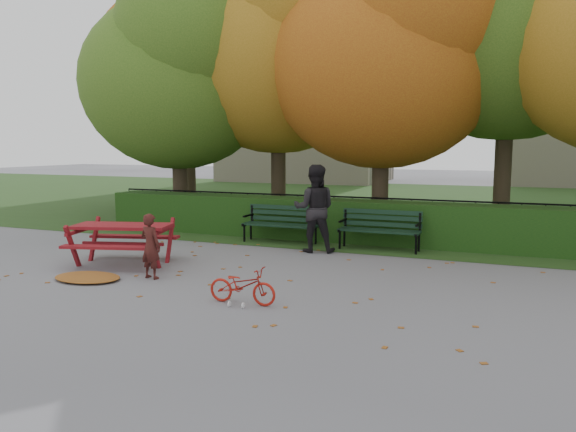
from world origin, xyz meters
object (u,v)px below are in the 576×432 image
at_px(tree_c, 394,45).
at_px(tree_f, 192,50).
at_px(adult, 315,209).
at_px(tree_a, 182,68).
at_px(bicycle, 242,285).
at_px(tree_b, 286,36).
at_px(child, 151,246).
at_px(bench_right, 380,227).
at_px(picnic_table, 123,233).
at_px(bench_left, 281,221).

height_order(tree_c, tree_f, tree_f).
bearing_deg(adult, tree_c, -124.09).
height_order(tree_a, tree_f, tree_f).
bearing_deg(bicycle, tree_b, 16.56).
relative_size(child, bicycle, 1.09).
distance_m(bench_right, adult, 1.56).
bearing_deg(tree_b, bicycle, -71.70).
bearing_deg(bicycle, tree_a, 36.36).
distance_m(picnic_table, bicycle, 3.78).
xyz_separation_m(tree_b, picnic_table, (-0.75, -6.51, -4.79)).
xyz_separation_m(bench_right, bicycle, (-0.87, -5.03, -0.24)).
height_order(bench_left, picnic_table, bench_left).
xyz_separation_m(bench_right, child, (-3.08, -4.22, 0.06)).
height_order(tree_f, child, tree_f).
height_order(tree_a, tree_c, tree_c).
relative_size(tree_f, bench_left, 5.10).
distance_m(tree_a, adult, 6.71).
bearing_deg(tree_f, tree_c, -22.35).
height_order(picnic_table, adult, adult).
relative_size(tree_c, bench_right, 4.44).
xyz_separation_m(bench_right, picnic_table, (-4.29, -3.46, 0.09)).
height_order(tree_f, picnic_table, tree_f).
bearing_deg(bicycle, tree_f, 33.12).
distance_m(bench_left, child, 4.28).
distance_m(bench_left, bench_right, 2.40).
distance_m(child, adult, 3.89).
bearing_deg(adult, bicycle, 79.38).
height_order(tree_a, bicycle, tree_a).
xyz_separation_m(tree_f, child, (5.15, -9.76, -5.12)).
relative_size(tree_b, adult, 4.60).
bearing_deg(tree_f, bicycle, -55.14).
bearing_deg(picnic_table, bench_right, 22.79).
bearing_deg(tree_b, bench_right, -40.67).
bearing_deg(child, adult, -108.51).
xyz_separation_m(tree_a, child, (3.21, -6.10, -3.95)).
relative_size(tree_a, child, 6.51).
bearing_deg(bicycle, bench_right, -11.59).
distance_m(adult, bicycle, 4.30).
relative_size(bench_right, adult, 0.94).
bearing_deg(child, bench_left, -89.76).
relative_size(child, adult, 0.60).
height_order(bench_left, bench_right, same).
bearing_deg(bench_left, tree_a, 154.24).
relative_size(tree_a, picnic_table, 3.43).
bearing_deg(tree_c, tree_b, 166.55).
bearing_deg(bench_right, child, -126.07).
bearing_deg(child, tree_f, -52.81).
bearing_deg(bench_right, picnic_table, -141.11).
xyz_separation_m(tree_b, tree_f, (-4.69, 2.49, 0.29)).
bearing_deg(bench_left, tree_f, 136.49).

